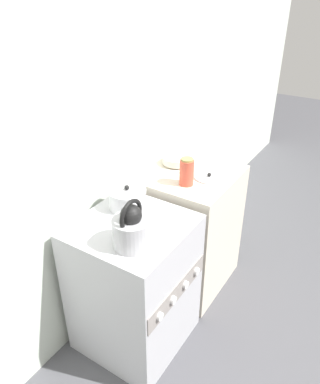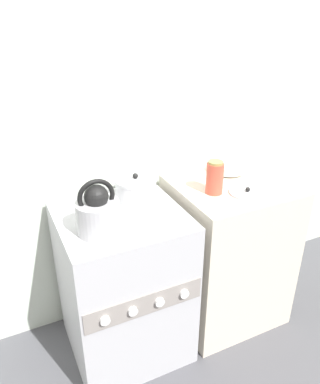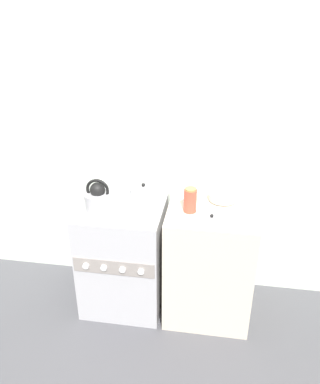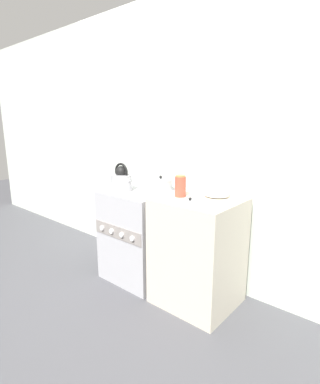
% 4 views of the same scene
% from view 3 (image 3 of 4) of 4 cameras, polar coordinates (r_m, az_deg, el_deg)
% --- Properties ---
extents(ground_plane, '(12.00, 12.00, 0.00)m').
position_cam_3_polar(ground_plane, '(2.91, -6.52, -19.39)').
color(ground_plane, '#4C4C51').
extents(wall_back, '(7.00, 0.06, 2.50)m').
position_cam_3_polar(wall_back, '(2.78, -4.44, 8.91)').
color(wall_back, silver).
rests_on(wall_back, ground_plane).
extents(stove, '(0.58, 0.59, 0.82)m').
position_cam_3_polar(stove, '(2.85, -5.47, -9.57)').
color(stove, '#B2B2B7').
rests_on(stove, ground_plane).
extents(counter, '(0.60, 0.55, 0.86)m').
position_cam_3_polar(counter, '(2.76, 7.42, -10.53)').
color(counter, beige).
rests_on(counter, ground_plane).
extents(kettle, '(0.23, 0.18, 0.25)m').
position_cam_3_polar(kettle, '(2.54, -9.34, -1.19)').
color(kettle, '#B2B2B7').
rests_on(kettle, stove).
extents(cooking_pot, '(0.21, 0.21, 0.14)m').
position_cam_3_polar(cooking_pot, '(2.69, -2.53, -0.20)').
color(cooking_pot, silver).
rests_on(cooking_pot, stove).
extents(enamel_bowl, '(0.19, 0.19, 0.05)m').
position_cam_3_polar(enamel_bowl, '(2.65, 9.52, -0.70)').
color(enamel_bowl, beige).
rests_on(enamel_bowl, counter).
extents(storage_jar, '(0.08, 0.08, 0.17)m').
position_cam_3_polar(storage_jar, '(2.46, 4.62, -1.25)').
color(storage_jar, '#CC4C38').
rests_on(storage_jar, counter).
extents(loose_pot_lid, '(0.18, 0.18, 0.03)m').
position_cam_3_polar(loose_pot_lid, '(2.42, 7.87, -3.95)').
color(loose_pot_lid, silver).
rests_on(loose_pot_lid, counter).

